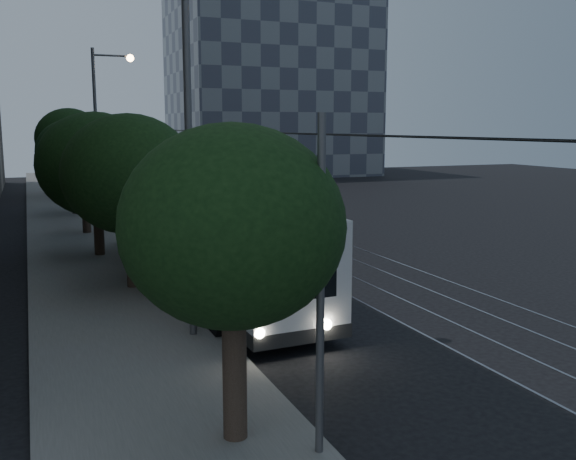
% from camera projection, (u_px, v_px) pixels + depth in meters
% --- Properties ---
extents(ground, '(120.00, 120.00, 0.00)m').
position_uv_depth(ground, '(337.00, 294.00, 22.37)').
color(ground, black).
rests_on(ground, ground).
extents(sidewalk, '(5.00, 90.00, 0.15)m').
position_uv_depth(sidewalk, '(72.00, 224.00, 37.88)').
color(sidewalk, slate).
rests_on(sidewalk, ground).
extents(tram_rails, '(4.52, 90.00, 0.02)m').
position_uv_depth(tram_rails, '(234.00, 216.00, 41.60)').
color(tram_rails, gray).
rests_on(tram_rails, ground).
extents(overhead_wires, '(2.23, 90.00, 6.00)m').
position_uv_depth(overhead_wires, '(114.00, 165.00, 38.27)').
color(overhead_wires, black).
rests_on(overhead_wires, ground).
extents(building_distant_right, '(22.00, 18.00, 24.00)m').
position_uv_depth(building_distant_right, '(269.00, 74.00, 77.44)').
color(building_distant_right, '#3E424F').
rests_on(building_distant_right, ground).
extents(trolleybus, '(3.36, 13.30, 5.63)m').
position_uv_depth(trolleybus, '(219.00, 244.00, 21.83)').
color(trolleybus, '#B9B9BB').
rests_on(trolleybus, ground).
extents(pickup_silver, '(3.76, 6.97, 1.86)m').
position_uv_depth(pickup_silver, '(162.00, 233.00, 29.45)').
color(pickup_silver, '#B2B6BA').
rests_on(pickup_silver, ground).
extents(car_white_a, '(2.87, 4.67, 1.48)m').
position_uv_depth(car_white_a, '(138.00, 219.00, 35.13)').
color(car_white_a, silver).
rests_on(car_white_a, ground).
extents(car_white_b, '(2.30, 4.93, 1.39)m').
position_uv_depth(car_white_b, '(146.00, 205.00, 41.98)').
color(car_white_b, silver).
rests_on(car_white_b, ground).
extents(car_white_c, '(1.77, 4.45, 1.44)m').
position_uv_depth(car_white_c, '(122.00, 202.00, 43.18)').
color(car_white_c, white).
rests_on(car_white_c, ground).
extents(car_white_d, '(2.02, 4.42, 1.47)m').
position_uv_depth(car_white_d, '(101.00, 188.00, 52.68)').
color(car_white_d, '#BCBCC0').
rests_on(car_white_d, ground).
extents(tree_0, '(3.98, 3.98, 5.86)m').
position_uv_depth(tree_0, '(233.00, 227.00, 11.14)').
color(tree_0, black).
rests_on(tree_0, ground).
extents(tree_1, '(4.63, 4.63, 6.23)m').
position_uv_depth(tree_1, '(129.00, 174.00, 22.17)').
color(tree_1, black).
rests_on(tree_1, ground).
extents(tree_2, '(5.04, 5.04, 6.41)m').
position_uv_depth(tree_2, '(96.00, 165.00, 27.85)').
color(tree_2, black).
rests_on(tree_2, ground).
extents(tree_3, '(4.15, 4.15, 6.36)m').
position_uv_depth(tree_3, '(83.00, 151.00, 33.70)').
color(tree_3, black).
rests_on(tree_3, ground).
extents(tree_4, '(4.62, 4.62, 6.24)m').
position_uv_depth(tree_4, '(73.00, 152.00, 41.30)').
color(tree_4, black).
rests_on(tree_4, ground).
extents(tree_5, '(5.35, 5.35, 7.23)m').
position_uv_depth(tree_5, '(70.00, 139.00, 51.37)').
color(tree_5, black).
rests_on(tree_5, ground).
extents(streetlamp_near, '(2.59, 0.44, 10.79)m').
position_uv_depth(streetlamp_near, '(204.00, 100.00, 16.73)').
color(streetlamp_near, '#535356').
rests_on(streetlamp_near, ground).
extents(streetlamp_far, '(2.50, 0.44, 10.36)m').
position_uv_depth(streetlamp_far, '(103.00, 119.00, 38.57)').
color(streetlamp_far, '#535356').
rests_on(streetlamp_far, ground).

